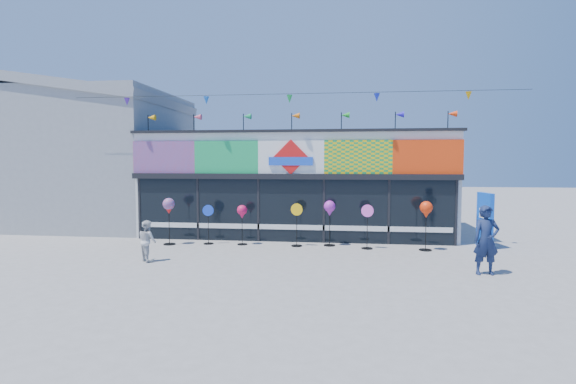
% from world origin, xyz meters
% --- Properties ---
extents(ground, '(80.00, 80.00, 0.00)m').
position_xyz_m(ground, '(0.00, 0.00, 0.00)').
color(ground, gray).
rests_on(ground, ground).
extents(kite_shop, '(16.00, 5.70, 5.31)m').
position_xyz_m(kite_shop, '(0.00, 5.94, 2.05)').
color(kite_shop, white).
rests_on(kite_shop, ground).
extents(neighbour_building, '(8.18, 7.20, 6.87)m').
position_xyz_m(neighbour_building, '(-10.00, 7.00, 3.20)').
color(neighbour_building, '#929597').
rests_on(neighbour_building, ground).
extents(blue_sign, '(0.31, 0.95, 1.88)m').
position_xyz_m(blue_sign, '(6.71, 3.24, 0.94)').
color(blue_sign, blue).
rests_on(blue_sign, ground).
extents(spinner_0, '(0.42, 0.42, 1.66)m').
position_xyz_m(spinner_0, '(-4.21, 2.35, 1.33)').
color(spinner_0, black).
rests_on(spinner_0, ground).
extents(spinner_1, '(0.39, 0.36, 1.40)m').
position_xyz_m(spinner_1, '(-2.87, 2.64, 0.74)').
color(spinner_1, black).
rests_on(spinner_1, ground).
extents(spinner_2, '(0.36, 0.36, 1.41)m').
position_xyz_m(spinner_2, '(-1.64, 2.66, 1.13)').
color(spinner_2, black).
rests_on(spinner_2, ground).
extents(spinner_3, '(0.42, 0.38, 1.49)m').
position_xyz_m(spinner_3, '(0.30, 2.62, 0.79)').
color(spinner_3, black).
rests_on(spinner_3, ground).
extents(spinner_4, '(0.40, 0.40, 1.59)m').
position_xyz_m(spinner_4, '(1.43, 2.85, 1.27)').
color(spinner_4, black).
rests_on(spinner_4, ground).
extents(spinner_5, '(0.41, 0.38, 1.50)m').
position_xyz_m(spinner_5, '(2.71, 2.46, 0.79)').
color(spinner_5, black).
rests_on(spinner_5, ground).
extents(spinner_6, '(0.42, 0.42, 1.64)m').
position_xyz_m(spinner_6, '(4.61, 2.42, 1.31)').
color(spinner_6, black).
rests_on(spinner_6, ground).
extents(adult_man, '(0.70, 0.50, 1.81)m').
position_xyz_m(adult_man, '(5.61, -0.63, 0.91)').
color(adult_man, '#162246').
rests_on(adult_man, ground).
extents(child, '(0.67, 0.64, 1.22)m').
position_xyz_m(child, '(-3.83, -0.23, 0.61)').
color(child, silver).
rests_on(child, ground).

